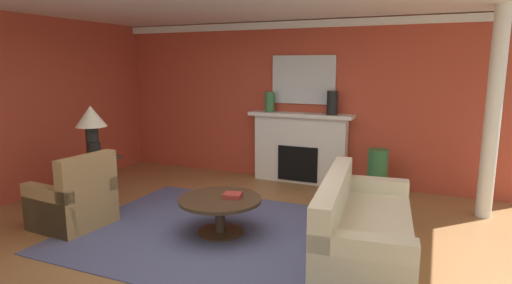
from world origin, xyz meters
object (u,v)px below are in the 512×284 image
table_lamp (91,121)px  vase_tall_corner (377,173)px  fireplace (300,150)px  armchair_near_window (74,203)px  mantel_mirror (303,80)px  side_table (95,177)px  vase_on_side_table (95,152)px  vase_mantel_right (332,103)px  sofa (362,230)px  coffee_table (220,207)px  vase_mantel_left (270,102)px

table_lamp → vase_tall_corner: bearing=28.4°
fireplace → armchair_near_window: bearing=-122.6°
mantel_mirror → side_table: mantel_mirror is taller
armchair_near_window → vase_on_side_table: 0.88m
vase_mantel_right → vase_on_side_table: bearing=-139.5°
sofa → vase_on_side_table: vase_on_side_table is taller
fireplace → table_lamp: size_ratio=2.40×
vase_tall_corner → coffee_table: bearing=-123.7°
fireplace → mantel_mirror: 1.20m
mantel_mirror → vase_mantel_right: (0.55, -0.17, -0.36)m
armchair_near_window → sofa: bearing=9.2°
sofa → vase_mantel_right: (-0.94, 2.49, 1.11)m
vase_mantel_right → coffee_table: bearing=-106.0°
vase_mantel_left → sofa: bearing=-50.7°
mantel_mirror → fireplace: bearing=-90.0°
table_lamp → side_table: bearing=0.0°
sofa → vase_mantel_right: vase_mantel_right is taller
armchair_near_window → vase_mantel_right: size_ratio=2.42×
mantel_mirror → vase_mantel_left: mantel_mirror is taller
coffee_table → vase_on_side_table: vase_on_side_table is taller
sofa → table_lamp: bearing=176.8°
vase_mantel_left → vase_on_side_table: 2.98m
vase_on_side_table → vase_mantel_right: (2.79, 2.39, 0.59)m
table_lamp → vase_mantel_right: vase_mantel_right is taller
armchair_near_window → coffee_table: 1.88m
sofa → side_table: sofa is taller
coffee_table → vase_mantel_left: size_ratio=2.88×
fireplace → vase_mantel_right: bearing=-5.1°
vase_on_side_table → vase_tall_corner: bearing=30.8°
fireplace → armchair_near_window: size_ratio=1.89×
vase_tall_corner → fireplace: bearing=167.5°
table_lamp → vase_on_side_table: table_lamp is taller
vase_mantel_left → fireplace: bearing=5.1°
sofa → side_table: (-3.88, 0.22, 0.10)m
side_table → vase_tall_corner: 4.25m
sofa → vase_tall_corner: size_ratio=2.94×
mantel_mirror → sofa: bearing=-60.8°
vase_mantel_right → sofa: bearing=-69.4°
sofa → side_table: size_ratio=3.12×
sofa → vase_tall_corner: bearing=93.5°
fireplace → vase_on_side_table: size_ratio=7.47×
mantel_mirror → armchair_near_window: mantel_mirror is taller
coffee_table → vase_on_side_table: (-2.07, 0.15, 0.49)m
armchair_near_window → fireplace: bearing=57.4°
mantel_mirror → side_table: (-2.39, -2.44, -1.37)m
sofa → vase_mantel_left: vase_mantel_left is taller
fireplace → vase_on_side_table: bearing=-132.6°
vase_on_side_table → table_lamp: bearing=141.3°
vase_tall_corner → mantel_mirror: bearing=162.7°
vase_on_side_table → mantel_mirror: bearing=48.8°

